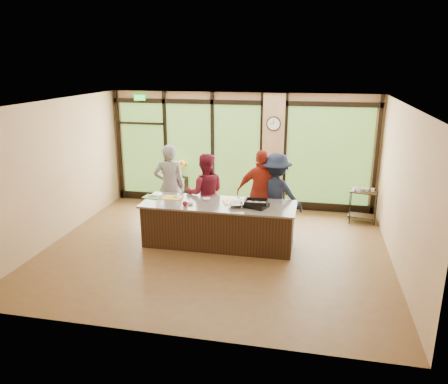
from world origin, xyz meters
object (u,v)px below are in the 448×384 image
at_px(roasting_pan, 256,205).
at_px(bar_cart, 363,202).
at_px(cook_right, 276,194).
at_px(island_base, 219,225).
at_px(cook_left, 170,186).
at_px(flower_stand, 179,191).

distance_m(roasting_pan, bar_cart, 3.14).
xyz_separation_m(cook_right, roasting_pan, (-0.31, -0.95, 0.04)).
bearing_deg(island_base, roasting_pan, -5.85).
bearing_deg(cook_left, island_base, 128.98).
bearing_deg(cook_left, cook_right, 161.56).
bearing_deg(island_base, cook_right, 38.01).
xyz_separation_m(cook_right, flower_stand, (-2.75, 1.58, -0.55)).
distance_m(cook_right, roasting_pan, 1.00).
bearing_deg(island_base, cook_left, 148.37).
relative_size(island_base, roasting_pan, 6.95).
relative_size(cook_left, bar_cart, 2.26).
bearing_deg(roasting_pan, cook_left, 178.47).
xyz_separation_m(island_base, roasting_pan, (0.80, -0.08, 0.52)).
height_order(cook_left, bar_cart, cook_left).
xyz_separation_m(island_base, cook_left, (-1.34, 0.83, 0.54)).
distance_m(island_base, roasting_pan, 0.96).
bearing_deg(cook_right, cook_left, 14.72).
relative_size(cook_right, flower_stand, 2.47).
distance_m(cook_right, bar_cart, 2.32).
relative_size(cook_left, cook_right, 1.06).
relative_size(island_base, bar_cart, 3.57).
bearing_deg(flower_stand, island_base, -44.53).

